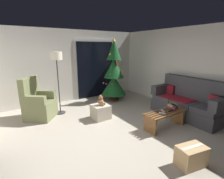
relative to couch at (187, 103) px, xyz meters
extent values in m
plane|color=#9E9384|center=(-2.32, 0.22, -0.40)|extent=(7.00, 7.00, 0.00)
cube|color=silver|center=(-2.32, 3.28, 0.85)|extent=(5.72, 0.12, 2.50)
cube|color=silver|center=(0.54, 0.22, 0.85)|extent=(0.12, 6.00, 2.50)
cube|color=silver|center=(-1.18, 3.20, 0.70)|extent=(1.60, 0.02, 2.20)
cube|color=black|center=(-1.18, 3.19, 0.65)|extent=(1.50, 0.02, 2.10)
cube|color=#3D3D42|center=(-0.07, 0.00, -0.23)|extent=(0.77, 1.90, 0.34)
cube|color=#3D3D42|center=(-0.09, -0.62, 0.01)|extent=(0.68, 0.60, 0.14)
cube|color=#3D3D42|center=(-0.09, 0.00, 0.01)|extent=(0.68, 0.60, 0.14)
cube|color=#3D3D42|center=(-0.09, 0.62, 0.01)|extent=(0.68, 0.60, 0.14)
cube|color=#3D3D42|center=(0.23, 0.00, 0.38)|extent=(0.21, 1.90, 0.60)
cube|color=#3D3D42|center=(-0.07, -0.87, 0.22)|extent=(0.76, 0.20, 0.28)
cube|color=#3D3D42|center=(-0.06, 0.87, 0.22)|extent=(0.76, 0.20, 0.28)
cube|color=maroon|center=(-0.11, 0.25, 0.09)|extent=(0.60, 0.90, 0.02)
cube|color=maroon|center=(0.09, -0.70, 0.22)|extent=(0.12, 0.32, 0.28)
cube|color=maroon|center=(0.09, 0.70, 0.22)|extent=(0.12, 0.32, 0.28)
cube|color=brown|center=(-1.08, -0.31, -0.01)|extent=(1.10, 0.05, 0.04)
cube|color=brown|center=(-1.08, -0.22, -0.01)|extent=(1.10, 0.05, 0.04)
cube|color=brown|center=(-1.08, -0.13, -0.01)|extent=(1.10, 0.05, 0.04)
cube|color=brown|center=(-1.08, -0.04, -0.01)|extent=(1.10, 0.05, 0.04)
cube|color=brown|center=(-1.08, 0.04, -0.01)|extent=(1.10, 0.05, 0.04)
cube|color=brown|center=(-1.57, -0.13, -0.21)|extent=(0.05, 0.36, 0.37)
cube|color=brown|center=(-0.59, -0.13, -0.21)|extent=(0.05, 0.36, 0.37)
cube|color=#ADADB2|center=(-1.12, -0.09, 0.02)|extent=(0.11, 0.16, 0.02)
cube|color=silver|center=(-1.24, -0.18, 0.02)|extent=(0.12, 0.16, 0.02)
cube|color=black|center=(-0.94, -0.18, 0.02)|extent=(0.16, 0.06, 0.02)
cube|color=#333338|center=(-1.24, -0.06, 0.02)|extent=(0.15, 0.13, 0.02)
cube|color=#A32D28|center=(-0.75, -0.10, 0.03)|extent=(0.24, 0.19, 0.04)
cube|color=#6B3D7A|center=(-0.77, -0.10, 0.06)|extent=(0.25, 0.23, 0.04)
cube|color=#B79333|center=(-0.76, -0.08, 0.10)|extent=(0.20, 0.17, 0.04)
cube|color=black|center=(-0.76, -0.11, 0.12)|extent=(0.10, 0.15, 0.01)
cylinder|color=#4C1E19|center=(-0.87, 2.40, -0.35)|extent=(0.36, 0.36, 0.10)
cylinder|color=brown|center=(-0.87, 2.40, -0.24)|extent=(0.08, 0.08, 0.12)
cone|color=#14471E|center=(-0.87, 2.40, 0.16)|extent=(0.89, 0.89, 0.69)
cone|color=#14471E|center=(-0.87, 2.40, 0.79)|extent=(0.71, 0.71, 0.69)
cone|color=#14471E|center=(-0.87, 2.40, 1.42)|extent=(0.52, 0.52, 0.69)
sphere|color=gold|center=(-1.03, 2.36, 1.28)|extent=(0.06, 0.06, 0.06)
sphere|color=red|center=(-0.90, 2.16, 0.92)|extent=(0.06, 0.06, 0.06)
sphere|color=gold|center=(-1.16, 2.64, 0.23)|extent=(0.06, 0.06, 0.06)
sphere|color=gold|center=(-0.48, 2.48, 0.18)|extent=(0.06, 0.06, 0.06)
sphere|color=red|center=(-0.55, 2.55, 0.40)|extent=(0.06, 0.06, 0.06)
sphere|color=red|center=(-1.12, 2.13, 0.27)|extent=(0.06, 0.06, 0.06)
sphere|color=red|center=(-0.87, 2.18, 1.01)|extent=(0.06, 0.06, 0.06)
sphere|color=white|center=(-1.04, 2.38, 1.25)|extent=(0.06, 0.06, 0.06)
sphere|color=gold|center=(-0.69, 2.27, 1.04)|extent=(0.06, 0.06, 0.06)
sphere|color=white|center=(-0.57, 2.46, 0.63)|extent=(0.06, 0.06, 0.06)
sphere|color=gold|center=(-0.68, 2.15, 0.58)|extent=(0.06, 0.06, 0.06)
sphere|color=#B233A5|center=(-1.23, 2.32, 0.26)|extent=(0.06, 0.06, 0.06)
sphere|color=#1E8C33|center=(-1.14, 2.25, 0.59)|extent=(0.06, 0.06, 0.06)
cone|color=#EAD14C|center=(-0.87, 2.40, 1.76)|extent=(0.14, 0.14, 0.12)
cube|color=olive|center=(-3.47, 2.12, -0.24)|extent=(0.96, 0.96, 0.31)
cube|color=olive|center=(-3.47, 2.12, 0.00)|extent=(0.96, 0.96, 0.18)
cube|color=olive|center=(-3.68, 2.29, 0.41)|extent=(0.55, 0.63, 0.64)
cube|color=olive|center=(-3.27, 2.33, 0.20)|extent=(0.54, 0.47, 0.22)
cube|color=olive|center=(-3.63, 1.89, 0.20)|extent=(0.54, 0.47, 0.22)
cylinder|color=#2D2D30|center=(-2.92, 2.18, -0.39)|extent=(0.28, 0.28, 0.02)
cylinder|color=#2D2D30|center=(-2.92, 2.18, 0.40)|extent=(0.03, 0.03, 1.55)
cylinder|color=beige|center=(-2.92, 2.18, 1.27)|extent=(0.32, 0.32, 0.22)
cube|color=#B2A893|center=(-2.11, 1.19, -0.21)|extent=(0.44, 0.44, 0.38)
cylinder|color=brown|center=(-2.03, 1.18, 0.02)|extent=(0.12, 0.13, 0.06)
cylinder|color=brown|center=(-2.11, 1.12, 0.02)|extent=(0.12, 0.13, 0.06)
sphere|color=brown|center=(-2.11, 1.19, 0.08)|extent=(0.15, 0.15, 0.15)
sphere|color=brown|center=(-2.11, 1.19, 0.20)|extent=(0.11, 0.11, 0.11)
sphere|color=#A37A51|center=(-2.08, 1.16, 0.19)|extent=(0.04, 0.04, 0.04)
sphere|color=brown|center=(-2.08, 1.22, 0.25)|extent=(0.04, 0.04, 0.04)
sphere|color=brown|center=(-2.14, 1.17, 0.25)|extent=(0.04, 0.04, 0.04)
sphere|color=brown|center=(-2.04, 1.22, 0.09)|extent=(0.06, 0.06, 0.06)
sphere|color=brown|center=(-2.15, 1.14, 0.09)|extent=(0.06, 0.06, 0.06)
cylinder|color=beige|center=(-1.48, 2.13, -0.37)|extent=(0.09, 0.12, 0.06)
cylinder|color=beige|center=(-1.57, 2.15, -0.37)|extent=(0.09, 0.12, 0.06)
sphere|color=beige|center=(-1.51, 2.20, -0.30)|extent=(0.15, 0.15, 0.15)
sphere|color=beige|center=(-1.51, 2.20, -0.18)|extent=(0.11, 0.11, 0.11)
sphere|color=#F4E5C1|center=(-1.52, 2.15, -0.19)|extent=(0.04, 0.04, 0.04)
sphere|color=beige|center=(-1.47, 2.19, -0.13)|extent=(0.04, 0.04, 0.04)
sphere|color=beige|center=(-1.55, 2.20, -0.13)|extent=(0.04, 0.04, 0.04)
sphere|color=beige|center=(-1.45, 2.16, -0.29)|extent=(0.06, 0.06, 0.06)
sphere|color=beige|center=(-1.58, 2.19, -0.29)|extent=(0.06, 0.06, 0.06)
cube|color=tan|center=(-1.80, -1.29, -0.23)|extent=(0.52, 0.39, 0.34)
cube|color=beige|center=(-1.80, -1.29, -0.06)|extent=(0.44, 0.14, 0.00)
camera|label=1|loc=(-4.22, -2.60, 1.51)|focal=27.15mm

